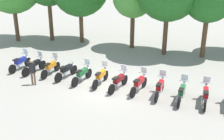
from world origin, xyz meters
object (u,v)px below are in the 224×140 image
at_px(motorcycle_8, 160,88).
at_px(motorcycle_9, 182,92).
at_px(motorcycle_3, 66,71).
at_px(motorcycle_4, 82,74).
at_px(motorcycle_7, 139,84).
at_px(motorcycle_0, 20,63).
at_px(motorcycle_1, 34,65).
at_px(person_0, 32,70).
at_px(motorcycle_6, 119,81).
at_px(motorcycle_2, 51,67).
at_px(motorcycle_5, 101,77).
at_px(motorcycle_10, 205,95).

relative_size(motorcycle_8, motorcycle_9, 1.00).
relative_size(motorcycle_3, motorcycle_4, 0.99).
bearing_deg(motorcycle_4, motorcycle_9, -86.69).
distance_m(motorcycle_4, motorcycle_7, 3.68).
bearing_deg(motorcycle_0, motorcycle_3, -88.72).
bearing_deg(motorcycle_1, motorcycle_4, -84.26).
bearing_deg(person_0, motorcycle_9, -99.28).
relative_size(motorcycle_6, motorcycle_9, 0.98).
distance_m(motorcycle_1, motorcycle_6, 6.16).
bearing_deg(motorcycle_9, motorcycle_2, 86.22).
xyz_separation_m(motorcycle_5, motorcycle_8, (3.67, -0.45, 0.00)).
height_order(motorcycle_1, motorcycle_2, same).
relative_size(motorcycle_0, motorcycle_8, 1.00).
distance_m(motorcycle_2, motorcycle_3, 1.25).
bearing_deg(motorcycle_7, motorcycle_1, 95.87).
distance_m(motorcycle_5, motorcycle_9, 4.94).
xyz_separation_m(motorcycle_4, motorcycle_8, (4.89, -0.44, 0.00)).
distance_m(motorcycle_3, motorcycle_4, 1.25).
height_order(motorcycle_1, motorcycle_5, same).
xyz_separation_m(motorcycle_0, motorcycle_9, (11.00, -1.34, 0.00)).
distance_m(motorcycle_8, motorcycle_10, 2.45).
height_order(motorcycle_7, motorcycle_9, same).
bearing_deg(motorcycle_9, motorcycle_6, 88.05).
height_order(motorcycle_3, motorcycle_9, motorcycle_9).
relative_size(motorcycle_0, motorcycle_6, 1.01).
height_order(motorcycle_3, motorcycle_8, motorcycle_8).
xyz_separation_m(motorcycle_1, motorcycle_9, (9.78, -1.14, 0.00)).
relative_size(motorcycle_0, motorcycle_7, 1.01).
height_order(motorcycle_5, motorcycle_10, same).
distance_m(motorcycle_3, person_0, 2.19).
bearing_deg(person_0, motorcycle_8, -96.67).
distance_m(motorcycle_0, person_0, 3.00).
relative_size(motorcycle_2, person_0, 1.31).
height_order(motorcycle_3, motorcycle_5, motorcycle_5).
xyz_separation_m(motorcycle_3, person_0, (-1.44, -1.58, 0.48)).
relative_size(motorcycle_5, motorcycle_9, 1.00).
bearing_deg(motorcycle_0, motorcycle_8, -89.28).
xyz_separation_m(motorcycle_8, motorcycle_10, (2.44, -0.20, 0.00)).
distance_m(motorcycle_0, motorcycle_5, 6.14).
relative_size(motorcycle_3, motorcycle_10, 0.98).
bearing_deg(motorcycle_2, motorcycle_1, 95.79).
bearing_deg(motorcycle_10, motorcycle_4, 84.15).
bearing_deg(motorcycle_4, motorcycle_0, 92.41).
bearing_deg(motorcycle_10, motorcycle_9, 91.91).
bearing_deg(motorcycle_3, motorcycle_4, -89.77).
bearing_deg(motorcycle_1, motorcycle_7, -83.11).
bearing_deg(motorcycle_7, motorcycle_10, -83.92).
bearing_deg(motorcycle_4, motorcycle_1, 93.02).
bearing_deg(motorcycle_10, person_0, 93.00).
distance_m(motorcycle_0, motorcycle_9, 11.08).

